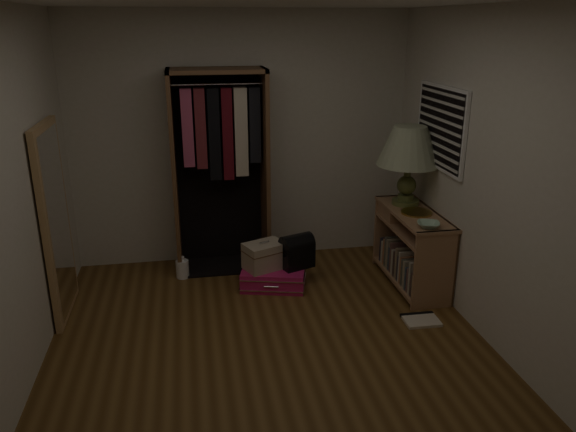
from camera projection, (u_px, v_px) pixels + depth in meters
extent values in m
plane|color=brown|center=(272.00, 353.00, 4.41)|extent=(4.00, 4.00, 0.00)
cube|color=beige|center=(242.00, 140.00, 5.85)|extent=(3.50, 0.02, 2.60)
cube|color=beige|center=(349.00, 346.00, 2.13)|extent=(3.50, 0.02, 2.60)
cube|color=beige|center=(497.00, 183.00, 4.28)|extent=(0.02, 4.00, 2.60)
cube|color=beige|center=(8.00, 209.00, 3.69)|extent=(0.02, 4.00, 2.60)
cube|color=white|center=(441.00, 128.00, 5.13)|extent=(0.03, 0.96, 0.76)
cube|color=black|center=(441.00, 128.00, 5.13)|extent=(0.03, 0.90, 0.70)
cube|color=silver|center=(436.00, 161.00, 5.23)|extent=(0.01, 0.88, 0.02)
cube|color=silver|center=(437.00, 153.00, 5.20)|extent=(0.01, 0.88, 0.02)
cube|color=silver|center=(437.00, 145.00, 5.17)|extent=(0.01, 0.88, 0.02)
cube|color=silver|center=(438.00, 136.00, 5.15)|extent=(0.01, 0.88, 0.02)
cube|color=silver|center=(439.00, 128.00, 5.12)|extent=(0.01, 0.88, 0.02)
cube|color=silver|center=(440.00, 119.00, 5.10)|extent=(0.01, 0.88, 0.02)
cube|color=silver|center=(440.00, 111.00, 5.07)|extent=(0.01, 0.88, 0.02)
cube|color=silver|center=(441.00, 102.00, 5.05)|extent=(0.01, 0.88, 0.02)
cube|color=silver|center=(442.00, 93.00, 5.02)|extent=(0.01, 0.88, 0.02)
cube|color=#A0704D|center=(435.00, 271.00, 4.98)|extent=(0.40, 0.03, 0.75)
cube|color=#A0704D|center=(393.00, 229.00, 5.98)|extent=(0.40, 0.03, 0.75)
cube|color=#A0704D|center=(410.00, 277.00, 5.58)|extent=(0.40, 1.04, 0.03)
cube|color=#A0704D|center=(413.00, 229.00, 5.42)|extent=(0.40, 1.04, 0.03)
cube|color=#A0704D|center=(415.00, 213.00, 5.36)|extent=(0.42, 1.12, 0.03)
cube|color=brown|center=(430.00, 247.00, 5.51)|extent=(0.02, 1.10, 0.75)
cube|color=#A0704D|center=(400.00, 211.00, 5.70)|extent=(0.36, 0.38, 0.13)
cube|color=gray|center=(423.00, 287.00, 5.10)|extent=(0.21, 0.05, 0.23)
cube|color=#4C3833|center=(419.00, 284.00, 5.14)|extent=(0.17, 0.03, 0.23)
cube|color=#B7AD99|center=(419.00, 278.00, 5.17)|extent=(0.20, 0.04, 0.32)
cube|color=brown|center=(415.00, 280.00, 5.22)|extent=(0.16, 0.03, 0.23)
cube|color=#3F4C59|center=(413.00, 278.00, 5.26)|extent=(0.17, 0.03, 0.23)
cube|color=gray|center=(413.00, 274.00, 5.30)|extent=(0.20, 0.05, 0.27)
cube|color=#59594C|center=(409.00, 272.00, 5.35)|extent=(0.16, 0.03, 0.27)
cube|color=#B2724C|center=(408.00, 270.00, 5.38)|extent=(0.16, 0.03, 0.27)
cube|color=beige|center=(407.00, 267.00, 5.41)|extent=(0.18, 0.03, 0.31)
cube|color=#332D38|center=(406.00, 268.00, 5.45)|extent=(0.19, 0.03, 0.25)
cube|color=gray|center=(404.00, 263.00, 5.49)|extent=(0.17, 0.05, 0.31)
cube|color=#4C3833|center=(403.00, 263.00, 5.55)|extent=(0.20, 0.04, 0.26)
cube|color=#B7AD99|center=(402.00, 261.00, 5.60)|extent=(0.22, 0.05, 0.26)
cube|color=brown|center=(397.00, 257.00, 5.63)|extent=(0.16, 0.03, 0.31)
cube|color=#3F4C59|center=(396.00, 259.00, 5.68)|extent=(0.18, 0.03, 0.24)
cube|color=gray|center=(395.00, 253.00, 5.72)|extent=(0.18, 0.05, 0.31)
cube|color=#59594C|center=(394.00, 251.00, 5.77)|extent=(0.20, 0.04, 0.32)
cube|color=#B2724C|center=(392.00, 251.00, 5.82)|extent=(0.20, 0.03, 0.27)
cube|color=beige|center=(391.00, 251.00, 5.88)|extent=(0.20, 0.04, 0.23)
cube|color=#332D38|center=(389.00, 249.00, 5.91)|extent=(0.19, 0.04, 0.25)
cube|color=brown|center=(174.00, 175.00, 5.58)|extent=(0.04, 0.50, 2.05)
cube|color=brown|center=(265.00, 171.00, 5.73)|extent=(0.04, 0.50, 2.05)
cube|color=brown|center=(216.00, 70.00, 5.32)|extent=(0.95, 0.50, 0.04)
cube|color=black|center=(219.00, 167.00, 5.87)|extent=(0.95, 0.02, 2.05)
cube|color=black|center=(224.00, 265.00, 5.98)|extent=(0.95, 0.50, 0.02)
cylinder|color=silver|center=(217.00, 84.00, 5.37)|extent=(0.87, 0.02, 0.02)
cube|color=#BF4C72|center=(187.00, 128.00, 5.43)|extent=(0.11, 0.12, 0.75)
cube|color=maroon|center=(201.00, 129.00, 5.45)|extent=(0.10, 0.12, 0.78)
cube|color=black|center=(214.00, 134.00, 5.50)|extent=(0.11, 0.13, 0.90)
cube|color=#590F19|center=(227.00, 134.00, 5.52)|extent=(0.10, 0.15, 0.90)
cube|color=beige|center=(241.00, 132.00, 5.54)|extent=(0.13, 0.13, 0.87)
cube|color=black|center=(255.00, 125.00, 5.54)|extent=(0.11, 0.11, 0.74)
cube|color=tan|center=(56.00, 222.00, 4.78)|extent=(0.05, 0.80, 1.70)
cube|color=white|center=(59.00, 222.00, 4.78)|extent=(0.01, 0.68, 1.58)
cube|color=#CB185F|center=(273.00, 277.00, 5.51)|extent=(0.69, 0.57, 0.19)
cube|color=silver|center=(274.00, 281.00, 5.53)|extent=(0.71, 0.59, 0.01)
cube|color=silver|center=(273.00, 272.00, 5.50)|extent=(0.71, 0.59, 0.01)
cylinder|color=silver|center=(271.00, 287.00, 5.30)|extent=(0.14, 0.05, 0.02)
cube|color=tan|center=(264.00, 256.00, 5.44)|extent=(0.45, 0.38, 0.26)
cube|color=brown|center=(264.00, 251.00, 5.42)|extent=(0.46, 0.39, 0.01)
cylinder|color=silver|center=(264.00, 242.00, 5.39)|extent=(0.11, 0.06, 0.02)
cube|color=black|center=(297.00, 255.00, 5.47)|extent=(0.36, 0.30, 0.24)
cylinder|color=black|center=(297.00, 244.00, 5.44)|extent=(0.36, 0.30, 0.20)
cylinder|color=#515C2C|center=(405.00, 202.00, 5.57)|extent=(0.29, 0.29, 0.04)
cylinder|color=#515C2C|center=(406.00, 197.00, 5.56)|extent=(0.17, 0.17, 0.06)
sphere|color=#515C2C|center=(407.00, 185.00, 5.52)|extent=(0.20, 0.20, 0.19)
cylinder|color=#515C2C|center=(408.00, 170.00, 5.47)|extent=(0.07, 0.07, 0.11)
cone|color=beige|center=(409.00, 146.00, 5.39)|extent=(0.67, 0.67, 0.38)
cone|color=#E9EFCF|center=(409.00, 146.00, 5.39)|extent=(0.60, 0.60, 0.36)
cylinder|color=#AB8E42|center=(417.00, 212.00, 5.31)|extent=(0.31, 0.31, 0.02)
imported|color=#A2C3A7|center=(428.00, 225.00, 4.94)|extent=(0.25, 0.25, 0.05)
cylinder|color=white|center=(182.00, 269.00, 5.69)|extent=(0.16, 0.16, 0.18)
cylinder|color=white|center=(182.00, 259.00, 5.65)|extent=(0.07, 0.07, 0.04)
cube|color=beige|center=(421.00, 320.00, 4.87)|extent=(0.31, 0.25, 0.03)
cube|color=black|center=(417.00, 315.00, 4.97)|extent=(0.30, 0.05, 0.03)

